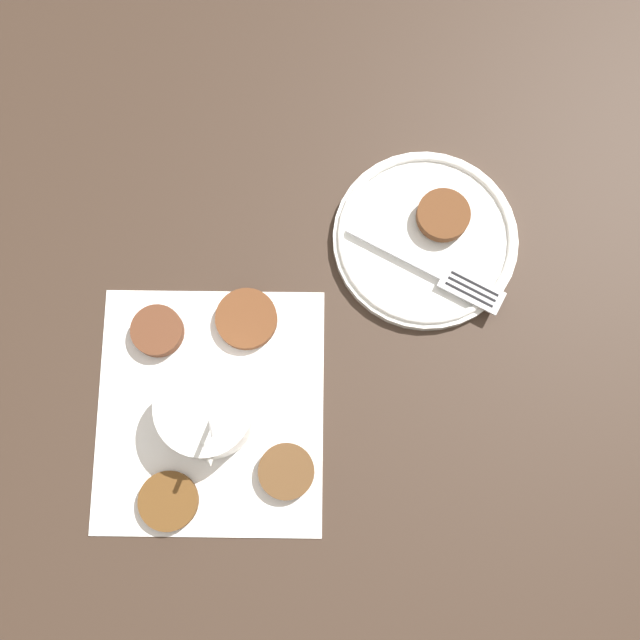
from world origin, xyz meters
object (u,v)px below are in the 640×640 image
at_px(serving_plate, 425,239).
at_px(fritter_on_plate, 443,215).
at_px(sauce_bowl, 207,410).
at_px(fork, 441,274).

height_order(serving_plate, fritter_on_plate, fritter_on_plate).
xyz_separation_m(sauce_bowl, fritter_on_plate, (-0.18, 0.29, -0.01)).
distance_m(serving_plate, fritter_on_plate, 0.03).
bearing_deg(fork, fritter_on_plate, 168.37).
xyz_separation_m(sauce_bowl, serving_plate, (-0.16, 0.27, -0.02)).
xyz_separation_m(fritter_on_plate, fork, (0.07, -0.01, -0.00)).
relative_size(sauce_bowl, fritter_on_plate, 2.02).
relative_size(sauce_bowl, fork, 0.74).
bearing_deg(fritter_on_plate, sauce_bowl, -57.91).
bearing_deg(fritter_on_plate, serving_plate, -48.15).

